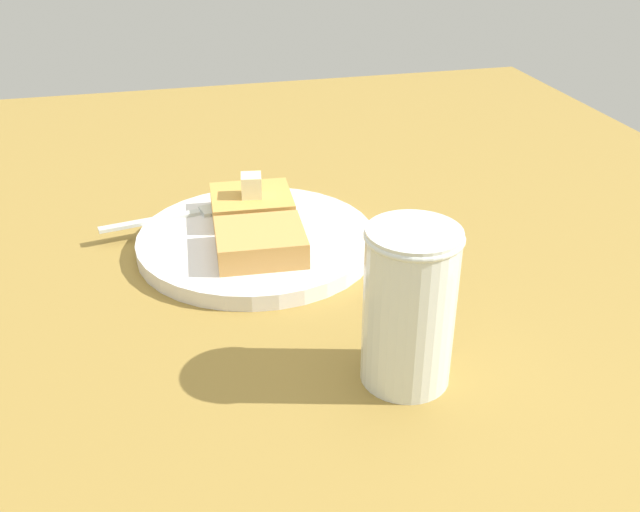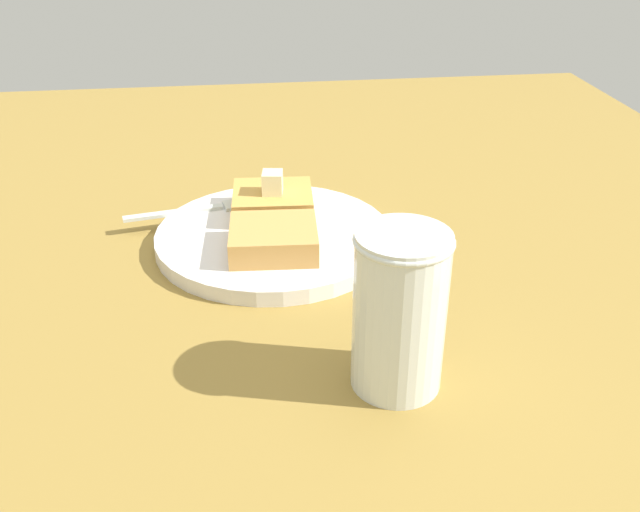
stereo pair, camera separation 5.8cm
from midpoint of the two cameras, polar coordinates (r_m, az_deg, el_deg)
name	(u,v)px [view 2 (the right image)]	position (r cm, az deg, el deg)	size (l,w,h in cm)	color
table_surface	(237,265)	(68.49, -4.30, -0.82)	(121.01, 121.01, 2.50)	olive
plate	(269,237)	(69.03, -1.70, 1.49)	(22.79, 22.79, 1.48)	silver
toast_slice_left	(268,202)	(71.86, -1.85, 4.26)	(7.30, 7.90, 2.41)	gold
toast_slice_middle	(269,239)	(64.61, -1.58, 1.30)	(7.30, 7.90, 2.41)	tan
butter_pat_primary	(268,183)	(70.57, -1.83, 5.83)	(2.18, 1.96, 2.18)	#F0E8B5
fork	(209,208)	(73.56, -6.68, 3.79)	(4.41, 15.99, 0.36)	silver
syrup_jar	(393,317)	(49.07, 9.23, -4.94)	(6.65, 6.65, 11.84)	#47190D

